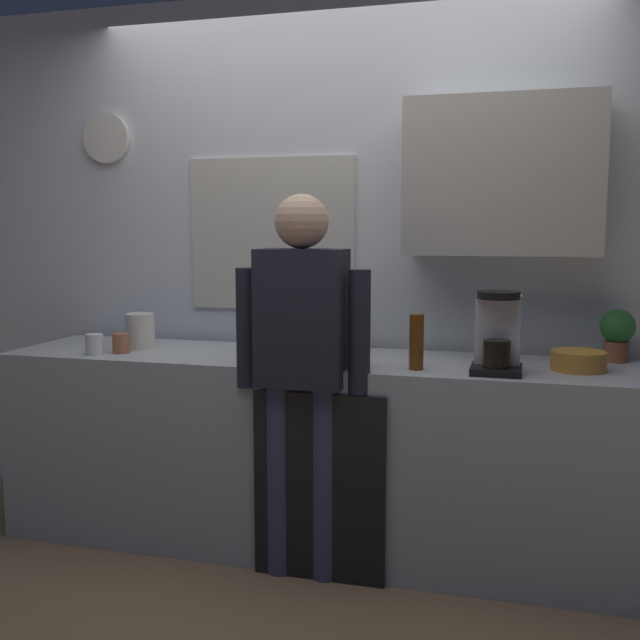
# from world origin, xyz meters

# --- Properties ---
(ground_plane) EXTENTS (8.00, 8.00, 0.00)m
(ground_plane) POSITION_xyz_m (0.00, 0.00, 0.00)
(ground_plane) COLOR #8C6D4C
(kitchen_counter) EXTENTS (2.94, 0.64, 0.88)m
(kitchen_counter) POSITION_xyz_m (0.00, 0.30, 0.44)
(kitchen_counter) COLOR #B2B7BC
(kitchen_counter) RESTS_ON ground_plane
(dishwasher_panel) EXTENTS (0.56, 0.02, 0.80)m
(dishwasher_panel) POSITION_xyz_m (0.08, -0.03, 0.40)
(dishwasher_panel) COLOR black
(dishwasher_panel) RESTS_ON ground_plane
(back_wall_assembly) EXTENTS (4.54, 0.42, 2.60)m
(back_wall_assembly) POSITION_xyz_m (0.09, 0.70, 1.35)
(back_wall_assembly) COLOR silver
(back_wall_assembly) RESTS_ON ground_plane
(coffee_maker) EXTENTS (0.20, 0.20, 0.33)m
(coffee_maker) POSITION_xyz_m (0.77, 0.16, 1.03)
(coffee_maker) COLOR black
(coffee_maker) RESTS_ON kitchen_counter
(bottle_green_wine) EXTENTS (0.07, 0.07, 0.30)m
(bottle_green_wine) POSITION_xyz_m (-0.09, 0.32, 1.03)
(bottle_green_wine) COLOR #195923
(bottle_green_wine) RESTS_ON kitchen_counter
(bottle_dark_sauce) EXTENTS (0.06, 0.06, 0.18)m
(bottle_dark_sauce) POSITION_xyz_m (0.08, 0.52, 0.97)
(bottle_dark_sauce) COLOR black
(bottle_dark_sauce) RESTS_ON kitchen_counter
(bottle_amber_beer) EXTENTS (0.06, 0.06, 0.23)m
(bottle_amber_beer) POSITION_xyz_m (0.45, 0.13, 1.00)
(bottle_amber_beer) COLOR brown
(bottle_amber_beer) RESTS_ON kitchen_counter
(cup_terracotta_mug) EXTENTS (0.08, 0.08, 0.09)m
(cup_terracotta_mug) POSITION_xyz_m (-0.93, 0.17, 0.93)
(cup_terracotta_mug) COLOR #B26647
(cup_terracotta_mug) RESTS_ON kitchen_counter
(cup_white_mug) EXTENTS (0.08, 0.08, 0.09)m
(cup_white_mug) POSITION_xyz_m (-1.03, 0.09, 0.93)
(cup_white_mug) COLOR white
(cup_white_mug) RESTS_ON kitchen_counter
(mixing_bowl) EXTENTS (0.22, 0.22, 0.08)m
(mixing_bowl) POSITION_xyz_m (1.10, 0.29, 0.92)
(mixing_bowl) COLOR orange
(mixing_bowl) RESTS_ON kitchen_counter
(potted_plant) EXTENTS (0.15, 0.15, 0.23)m
(potted_plant) POSITION_xyz_m (1.27, 0.54, 1.02)
(potted_plant) COLOR #9E5638
(potted_plant) RESTS_ON kitchen_counter
(dish_soap) EXTENTS (0.06, 0.06, 0.18)m
(dish_soap) POSITION_xyz_m (0.22, 0.15, 0.96)
(dish_soap) COLOR yellow
(dish_soap) RESTS_ON kitchen_counter
(storage_canister) EXTENTS (0.14, 0.14, 0.17)m
(storage_canister) POSITION_xyz_m (-0.91, 0.31, 0.97)
(storage_canister) COLOR silver
(storage_canister) RESTS_ON kitchen_counter
(person_at_sink) EXTENTS (0.57, 0.22, 1.60)m
(person_at_sink) POSITION_xyz_m (0.00, 0.00, 0.95)
(person_at_sink) COLOR #3F4766
(person_at_sink) RESTS_ON ground_plane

